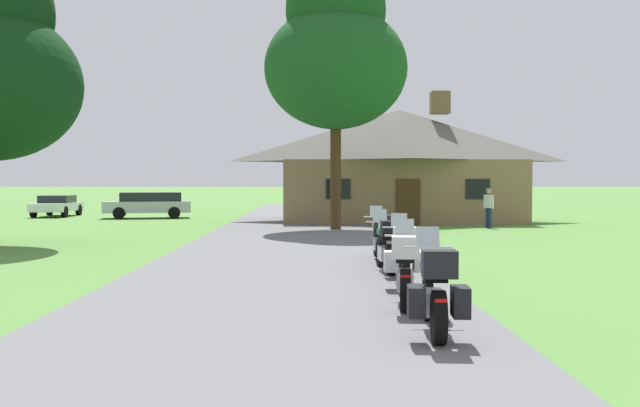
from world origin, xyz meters
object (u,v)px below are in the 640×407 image
(motorcycle_silver_second_in_row, at_px, (405,269))
(bystander_white_shirt_near_lodge, at_px, (489,206))
(motorcycle_green_fourth_in_row, at_px, (386,246))
(tree_by_lodge_front, at_px, (336,51))
(parked_white_sedan_far_left, at_px, (57,205))
(motorcycle_black_third_in_row, at_px, (403,256))
(parked_silver_suv_far_left, at_px, (148,204))
(motorcycle_blue_nearest_to_camera, at_px, (435,292))
(motorcycle_silver_farthest_in_row, at_px, (380,237))

(motorcycle_silver_second_in_row, bearing_deg, bystander_white_shirt_near_lodge, 79.20)
(motorcycle_green_fourth_in_row, bearing_deg, motorcycle_silver_second_in_row, -95.11)
(motorcycle_green_fourth_in_row, xyz_separation_m, tree_by_lodge_front, (-0.60, 13.73, 6.63))
(tree_by_lodge_front, relative_size, parked_white_sedan_far_left, 2.60)
(motorcycle_black_third_in_row, bearing_deg, tree_by_lodge_front, 95.81)
(motorcycle_silver_second_in_row, height_order, tree_by_lodge_front, tree_by_lodge_front)
(motorcycle_silver_second_in_row, height_order, parked_silver_suv_far_left, parked_silver_suv_far_left)
(bystander_white_shirt_near_lodge, bearing_deg, motorcycle_black_third_in_row, 128.29)
(motorcycle_green_fourth_in_row, bearing_deg, motorcycle_black_third_in_row, -90.69)
(tree_by_lodge_front, distance_m, parked_silver_suv_far_left, 15.31)
(motorcycle_black_third_in_row, relative_size, parked_white_sedan_far_left, 0.49)
(motorcycle_silver_second_in_row, relative_size, tree_by_lodge_front, 0.19)
(motorcycle_silver_second_in_row, distance_m, tree_by_lodge_front, 19.02)
(motorcycle_blue_nearest_to_camera, height_order, motorcycle_green_fourth_in_row, same)
(motorcycle_silver_second_in_row, xyz_separation_m, bystander_white_shirt_near_lodge, (6.14, 19.21, 0.33))
(motorcycle_green_fourth_in_row, height_order, parked_white_sedan_far_left, motorcycle_green_fourth_in_row)
(motorcycle_blue_nearest_to_camera, distance_m, parked_white_sedan_far_left, 35.60)
(motorcycle_silver_farthest_in_row, relative_size, tree_by_lodge_front, 0.19)
(bystander_white_shirt_near_lodge, relative_size, parked_silver_suv_far_left, 0.34)
(motorcycle_black_third_in_row, bearing_deg, parked_white_sedan_far_left, 123.75)
(bystander_white_shirt_near_lodge, distance_m, tree_by_lodge_front, 9.23)
(motorcycle_silver_second_in_row, height_order, parked_white_sedan_far_left, motorcycle_silver_second_in_row)
(motorcycle_blue_nearest_to_camera, xyz_separation_m, motorcycle_silver_farthest_in_row, (0.15, 8.59, 0.01))
(motorcycle_blue_nearest_to_camera, xyz_separation_m, tree_by_lodge_front, (-0.54, 20.00, 6.64))
(motorcycle_black_third_in_row, height_order, parked_silver_suv_far_left, parked_silver_suv_far_left)
(parked_silver_suv_far_left, bearing_deg, tree_by_lodge_front, -147.08)
(motorcycle_silver_farthest_in_row, bearing_deg, motorcycle_blue_nearest_to_camera, -91.13)
(bystander_white_shirt_near_lodge, bearing_deg, motorcycle_green_fourth_in_row, 125.66)
(tree_by_lodge_front, bearing_deg, motorcycle_silver_farthest_in_row, -86.54)
(bystander_white_shirt_near_lodge, bearing_deg, parked_silver_suv_far_left, 30.28)
(motorcycle_blue_nearest_to_camera, bearing_deg, motorcycle_green_fourth_in_row, 93.74)
(motorcycle_blue_nearest_to_camera, height_order, motorcycle_silver_second_in_row, same)
(motorcycle_green_fourth_in_row, distance_m, parked_silver_suv_far_left, 25.72)
(bystander_white_shirt_near_lodge, bearing_deg, motorcycle_blue_nearest_to_camera, 131.49)
(motorcycle_green_fourth_in_row, bearing_deg, motorcycle_blue_nearest_to_camera, -93.64)
(motorcycle_silver_second_in_row, bearing_deg, motorcycle_green_fourth_in_row, 94.88)
(bystander_white_shirt_near_lodge, xyz_separation_m, parked_white_sedan_far_left, (-22.10, 10.39, -0.31))
(motorcycle_silver_second_in_row, bearing_deg, motorcycle_silver_farthest_in_row, 94.86)
(motorcycle_green_fourth_in_row, bearing_deg, motorcycle_silver_farthest_in_row, 84.82)
(bystander_white_shirt_near_lodge, height_order, parked_silver_suv_far_left, bystander_white_shirt_near_lodge)
(parked_silver_suv_far_left, bearing_deg, bystander_white_shirt_near_lodge, -129.32)
(motorcycle_silver_farthest_in_row, height_order, parked_white_sedan_far_left, motorcycle_silver_farthest_in_row)
(motorcycle_silver_farthest_in_row, height_order, tree_by_lodge_front, tree_by_lodge_front)
(motorcycle_green_fourth_in_row, distance_m, parked_white_sedan_far_left, 30.16)
(motorcycle_silver_second_in_row, relative_size, bystander_white_shirt_near_lodge, 1.23)
(parked_silver_suv_far_left, bearing_deg, motorcycle_black_third_in_row, -169.88)
(motorcycle_blue_nearest_to_camera, relative_size, motorcycle_green_fourth_in_row, 1.00)
(parked_silver_suv_far_left, relative_size, parked_white_sedan_far_left, 1.15)
(bystander_white_shirt_near_lodge, relative_size, parked_white_sedan_far_left, 0.40)
(tree_by_lodge_front, bearing_deg, bystander_white_shirt_near_lodge, 11.87)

